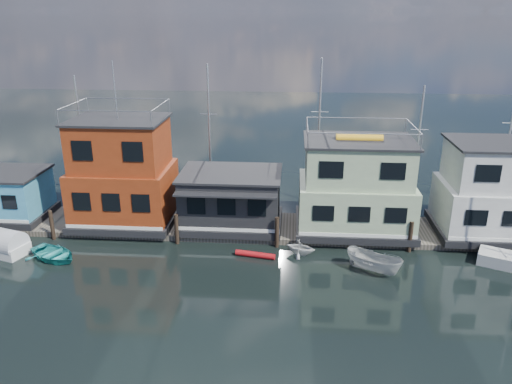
# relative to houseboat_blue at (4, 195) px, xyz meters

# --- Properties ---
(ground) EXTENTS (160.00, 160.00, 0.00)m
(ground) POSITION_rel_houseboat_blue_xyz_m (18.00, -12.00, -2.21)
(ground) COLOR black
(ground) RESTS_ON ground
(dock) EXTENTS (48.00, 5.00, 0.40)m
(dock) POSITION_rel_houseboat_blue_xyz_m (18.00, 0.00, -2.01)
(dock) COLOR #595147
(dock) RESTS_ON ground
(houseboat_blue) EXTENTS (6.40, 4.90, 3.66)m
(houseboat_blue) POSITION_rel_houseboat_blue_xyz_m (0.00, 0.00, 0.00)
(houseboat_blue) COLOR black
(houseboat_blue) RESTS_ON dock
(houseboat_red) EXTENTS (7.40, 5.90, 11.86)m
(houseboat_red) POSITION_rel_houseboat_blue_xyz_m (9.50, 0.00, 1.90)
(houseboat_red) COLOR black
(houseboat_red) RESTS_ON dock
(houseboat_dark) EXTENTS (7.40, 6.10, 4.06)m
(houseboat_dark) POSITION_rel_houseboat_blue_xyz_m (17.50, -0.02, 0.21)
(houseboat_dark) COLOR black
(houseboat_dark) RESTS_ON dock
(houseboat_green) EXTENTS (8.40, 5.90, 7.03)m
(houseboat_green) POSITION_rel_houseboat_blue_xyz_m (26.50, 0.00, 1.34)
(houseboat_green) COLOR black
(houseboat_green) RESTS_ON dock
(houseboat_white) EXTENTS (8.40, 5.90, 6.66)m
(houseboat_white) POSITION_rel_houseboat_blue_xyz_m (36.50, 0.00, 1.33)
(houseboat_white) COLOR black
(houseboat_white) RESTS_ON dock
(pilings) EXTENTS (42.28, 0.28, 2.20)m
(pilings) POSITION_rel_houseboat_blue_xyz_m (17.67, -2.80, -1.11)
(pilings) COLOR #2D2116
(pilings) RESTS_ON ground
(background_masts) EXTENTS (36.40, 0.16, 12.00)m
(background_masts) POSITION_rel_houseboat_blue_xyz_m (22.76, 6.00, 3.35)
(background_masts) COLOR silver
(background_masts) RESTS_ON ground
(dinghy_teal) EXTENTS (4.57, 4.14, 0.78)m
(dinghy_teal) POSITION_rel_houseboat_blue_xyz_m (6.45, -5.78, -1.82)
(dinghy_teal) COLOR teal
(dinghy_teal) RESTS_ON ground
(red_kayak) EXTENTS (2.71, 0.89, 0.39)m
(red_kayak) POSITION_rel_houseboat_blue_xyz_m (19.63, -4.46, -2.01)
(red_kayak) COLOR #AE1217
(red_kayak) RESTS_ON ground
(motorboat) EXTENTS (3.87, 3.22, 1.44)m
(motorboat) POSITION_rel_houseboat_blue_xyz_m (27.15, -5.93, -1.49)
(motorboat) COLOR beige
(motorboat) RESTS_ON ground
(dinghy_white) EXTENTS (2.48, 2.30, 1.07)m
(dinghy_white) POSITION_rel_houseboat_blue_xyz_m (22.62, -3.79, -1.67)
(dinghy_white) COLOR silver
(dinghy_white) RESTS_ON ground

